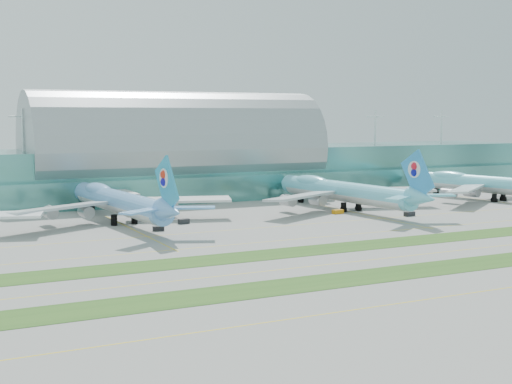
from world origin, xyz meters
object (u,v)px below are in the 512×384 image
airliner_c (343,190)px  airliner_b (118,200)px  terminal (176,162)px  airliner_d (489,183)px

airliner_c → airliner_b: bearing=171.1°
terminal → airliner_c: (38.50, -65.17, -7.15)m
terminal → airliner_d: size_ratio=4.30×
terminal → airliner_b: 73.03m
terminal → airliner_b: terminal is taller
airliner_d → airliner_c: bearing=165.0°
airliner_c → airliner_d: 67.29m
terminal → airliner_c: terminal is taller
airliner_b → airliner_c: bearing=-8.8°
airliner_b → airliner_d: 146.93m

